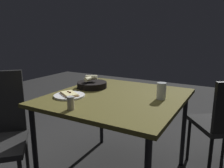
{
  "coord_description": "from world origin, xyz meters",
  "views": [
    {
      "loc": [
        -1.52,
        -0.82,
        1.25
      ],
      "look_at": [
        0.09,
        0.09,
        0.82
      ],
      "focal_mm": 35.72,
      "sensor_mm": 36.0,
      "label": 1
    }
  ],
  "objects_px": {
    "pepper_shaker": "(71,104)",
    "pizza_plate": "(69,95)",
    "dining_table": "(117,103)",
    "beer_glass": "(161,92)",
    "bread_basket": "(92,84)"
  },
  "relations": [
    {
      "from": "pepper_shaker",
      "to": "pizza_plate",
      "type": "bearing_deg",
      "value": 41.85
    },
    {
      "from": "dining_table",
      "to": "beer_glass",
      "type": "distance_m",
      "value": 0.37
    },
    {
      "from": "dining_table",
      "to": "bread_basket",
      "type": "height_order",
      "value": "bread_basket"
    },
    {
      "from": "beer_glass",
      "to": "pepper_shaker",
      "type": "relative_size",
      "value": 1.42
    },
    {
      "from": "pizza_plate",
      "to": "beer_glass",
      "type": "distance_m",
      "value": 0.72
    },
    {
      "from": "bread_basket",
      "to": "pepper_shaker",
      "type": "height_order",
      "value": "bread_basket"
    },
    {
      "from": "bread_basket",
      "to": "beer_glass",
      "type": "distance_m",
      "value": 0.66
    },
    {
      "from": "pizza_plate",
      "to": "beer_glass",
      "type": "height_order",
      "value": "beer_glass"
    },
    {
      "from": "pizza_plate",
      "to": "bread_basket",
      "type": "distance_m",
      "value": 0.33
    },
    {
      "from": "pizza_plate",
      "to": "bread_basket",
      "type": "xyz_separation_m",
      "value": [
        0.33,
        0.01,
        0.02
      ]
    },
    {
      "from": "bread_basket",
      "to": "pizza_plate",
      "type": "bearing_deg",
      "value": -179.03
    },
    {
      "from": "pepper_shaker",
      "to": "beer_glass",
      "type": "bearing_deg",
      "value": -40.07
    },
    {
      "from": "bread_basket",
      "to": "pepper_shaker",
      "type": "distance_m",
      "value": 0.6
    },
    {
      "from": "pizza_plate",
      "to": "beer_glass",
      "type": "xyz_separation_m",
      "value": [
        0.29,
        -0.66,
        0.05
      ]
    },
    {
      "from": "dining_table",
      "to": "beer_glass",
      "type": "height_order",
      "value": "beer_glass"
    }
  ]
}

